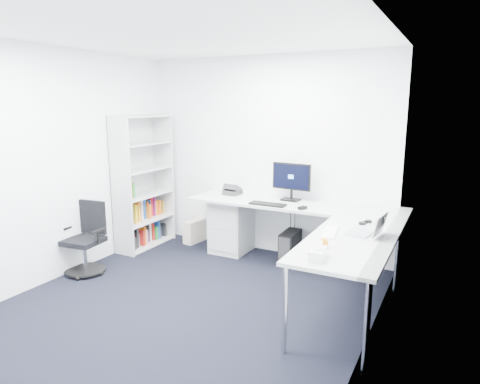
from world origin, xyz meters
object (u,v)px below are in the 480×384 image
at_px(l_desk, 282,241).
at_px(laptop, 361,222).
at_px(bookshelf, 143,182).
at_px(monitor, 291,181).
at_px(task_chair, 83,239).

height_order(l_desk, laptop, laptop).
bearing_deg(l_desk, laptop, -28.46).
distance_m(bookshelf, laptop, 3.27).
relative_size(l_desk, monitor, 5.24).
height_order(monitor, laptop, monitor).
height_order(l_desk, monitor, monitor).
relative_size(l_desk, task_chair, 3.15).
distance_m(monitor, laptop, 1.55).
height_order(bookshelf, laptop, bookshelf).
height_order(task_chair, laptop, laptop).
height_order(l_desk, task_chair, task_chair).
xyz_separation_m(l_desk, task_chair, (-2.15, -1.13, 0.04)).
relative_size(bookshelf, task_chair, 2.16).
xyz_separation_m(bookshelf, monitor, (2.09, 0.44, 0.11)).
xyz_separation_m(bookshelf, task_chair, (0.03, -1.18, -0.51)).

